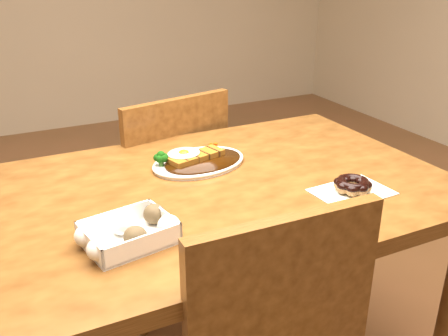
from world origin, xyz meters
name	(u,v)px	position (x,y,z in m)	size (l,w,h in m)	color
table	(217,218)	(0.00, 0.00, 0.65)	(1.20, 0.80, 0.75)	#4C280F
chair_far	(162,195)	(0.03, 0.54, 0.48)	(0.50, 0.50, 0.87)	#4C280F
katsu_curry_plate	(197,160)	(0.01, 0.14, 0.76)	(0.30, 0.24, 0.05)	white
donut_box	(129,232)	(-0.28, -0.17, 0.77)	(0.21, 0.16, 0.05)	white
pon_de_ring	(353,185)	(0.28, -0.19, 0.77)	(0.20, 0.14, 0.04)	silver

